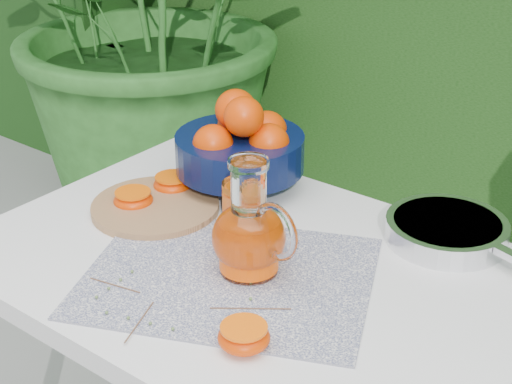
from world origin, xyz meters
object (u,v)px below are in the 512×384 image
Objects in this scene: white_table at (249,298)px; fruit_bowl at (241,144)px; saute_pan at (448,230)px; cutting_board at (155,207)px; juice_pitcher at (250,234)px.

fruit_bowl reaches higher than white_table.
saute_pan reaches higher than white_table.
white_table is 0.28m from cutting_board.
cutting_board is 0.76× the size of fruit_bowl.
cutting_board is at bearing 172.86° from white_table.
juice_pitcher reaches higher than cutting_board.
juice_pitcher is (0.03, -0.03, 0.16)m from white_table.
cutting_board is at bearing -154.24° from saute_pan.
juice_pitcher is 0.39m from saute_pan.
fruit_bowl is 0.46m from saute_pan.
white_table is 3.89× the size of cutting_board.
fruit_bowl reaches higher than cutting_board.
saute_pan is (0.52, 0.25, 0.01)m from cutting_board.
cutting_board is (-0.27, 0.03, 0.09)m from white_table.
juice_pitcher is at bearing -49.71° from white_table.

